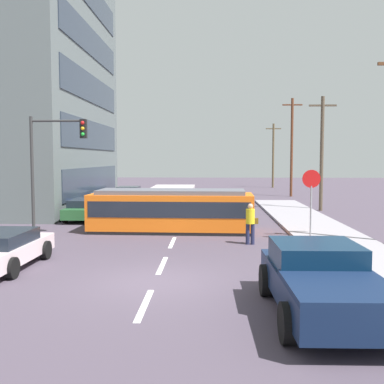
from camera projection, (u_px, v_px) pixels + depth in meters
name	position (u px, v px, depth m)	size (l,w,h in m)	color
ground_plane	(179.00, 228.00, 22.71)	(120.00, 120.00, 0.00)	#493E4D
sidewalk_curb_right	(338.00, 242.00, 18.45)	(3.20, 36.00, 0.14)	gray
lane_stripe_0	(145.00, 305.00, 10.75)	(0.16, 2.40, 0.01)	silver
lane_stripe_1	(162.00, 265.00, 14.74)	(0.16, 2.40, 0.01)	silver
lane_stripe_2	(172.00, 243.00, 18.72)	(0.16, 2.40, 0.01)	silver
lane_stripe_3	(184.00, 216.00, 27.59)	(0.16, 2.40, 0.01)	silver
lane_stripe_4	(189.00, 205.00, 33.57)	(0.16, 2.40, 0.01)	silver
streetcar_tram	(171.00, 210.00, 21.54)	(7.78, 2.75, 2.01)	orange
city_bus	(172.00, 200.00, 26.72)	(2.55, 5.71, 1.78)	#BCAFB5
pedestrian_crossing	(250.00, 221.00, 18.28)	(0.51, 0.36, 1.67)	#222545
pickup_truck_parked	(321.00, 281.00, 9.95)	(2.34, 5.03, 1.55)	#112140
parked_sedan_near	(2.00, 249.00, 14.34)	(2.05, 4.34, 1.19)	silver
parked_sedan_mid	(88.00, 209.00, 25.72)	(2.08, 4.42, 1.19)	#296031
parked_sedan_far	(111.00, 200.00, 31.51)	(2.07, 4.32, 1.19)	navy
parked_sedan_furthest	(129.00, 193.00, 37.18)	(2.14, 4.16, 1.19)	silver
stop_sign	(311.00, 189.00, 18.96)	(0.76, 0.07, 2.88)	gray
traffic_light_mast	(53.00, 153.00, 20.05)	(2.56, 0.33, 5.36)	#333333
utility_pole_mid	(322.00, 151.00, 29.95)	(1.80, 0.24, 7.58)	brown
utility_pole_far	(292.00, 146.00, 41.14)	(1.80, 0.24, 8.95)	brown
utility_pole_distant	(273.00, 154.00, 53.80)	(1.80, 0.24, 7.63)	brown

